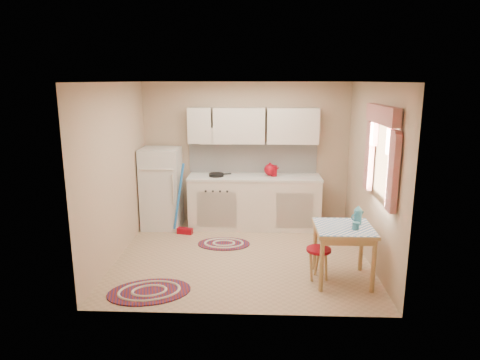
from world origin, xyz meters
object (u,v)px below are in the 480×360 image
(fridge, at_px, (162,188))
(stool, at_px, (318,264))
(table, at_px, (343,254))
(base_cabinets, at_px, (254,203))

(fridge, bearing_deg, stool, -38.38)
(table, xyz_separation_m, stool, (-0.30, 0.02, -0.15))
(fridge, relative_size, table, 1.94)
(table, height_order, stool, table)
(stool, bearing_deg, base_cabinets, 112.98)
(base_cabinets, distance_m, table, 2.32)
(base_cabinets, bearing_deg, stool, -67.02)
(base_cabinets, bearing_deg, table, -60.34)
(base_cabinets, height_order, stool, base_cabinets)
(fridge, bearing_deg, base_cabinets, 1.78)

